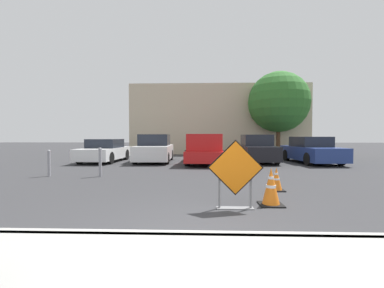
{
  "coord_description": "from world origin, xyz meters",
  "views": [
    {
      "loc": [
        0.16,
        -3.59,
        1.51
      ],
      "look_at": [
        -0.2,
        6.75,
        1.2
      ],
      "focal_mm": 24.0,
      "sensor_mm": 36.0,
      "label": 1
    }
  ],
  "objects_px": {
    "parked_car_third": "(257,150)",
    "bollard_second": "(49,162)",
    "bollard_nearest": "(100,161)",
    "parked_car_nearest": "(105,151)",
    "traffic_cone_nearest": "(271,187)",
    "parked_car_second": "(155,149)",
    "traffic_cone_second": "(276,179)",
    "parked_car_fourth": "(311,151)",
    "pickup_truck": "(205,150)",
    "road_closed_sign": "(235,173)"
  },
  "relations": [
    {
      "from": "traffic_cone_second",
      "to": "parked_car_third",
      "type": "bearing_deg",
      "value": 81.66
    },
    {
      "from": "traffic_cone_nearest",
      "to": "pickup_truck",
      "type": "bearing_deg",
      "value": 98.56
    },
    {
      "from": "road_closed_sign",
      "to": "pickup_truck",
      "type": "relative_size",
      "value": 0.27
    },
    {
      "from": "pickup_truck",
      "to": "bollard_second",
      "type": "xyz_separation_m",
      "value": [
        -5.96,
        -4.76,
        -0.21
      ]
    },
    {
      "from": "parked_car_third",
      "to": "bollard_second",
      "type": "distance_m",
      "value": 10.6
    },
    {
      "from": "bollard_nearest",
      "to": "bollard_second",
      "type": "bearing_deg",
      "value": -180.0
    },
    {
      "from": "parked_car_nearest",
      "to": "parked_car_second",
      "type": "xyz_separation_m",
      "value": [
        2.99,
        -0.06,
        0.1
      ]
    },
    {
      "from": "pickup_truck",
      "to": "traffic_cone_second",
      "type": "bearing_deg",
      "value": 107.37
    },
    {
      "from": "parked_car_third",
      "to": "parked_car_fourth",
      "type": "relative_size",
      "value": 0.89
    },
    {
      "from": "parked_car_fourth",
      "to": "parked_car_third",
      "type": "bearing_deg",
      "value": -10.47
    },
    {
      "from": "traffic_cone_second",
      "to": "parked_car_third",
      "type": "relative_size",
      "value": 0.16
    },
    {
      "from": "parked_car_nearest",
      "to": "bollard_second",
      "type": "xyz_separation_m",
      "value": [
        0.0,
        -5.62,
        -0.1
      ]
    },
    {
      "from": "parked_car_second",
      "to": "bollard_second",
      "type": "relative_size",
      "value": 4.07
    },
    {
      "from": "traffic_cone_nearest",
      "to": "parked_car_fourth",
      "type": "relative_size",
      "value": 0.18
    },
    {
      "from": "traffic_cone_second",
      "to": "parked_car_second",
      "type": "bearing_deg",
      "value": 121.59
    },
    {
      "from": "parked_car_second",
      "to": "parked_car_third",
      "type": "bearing_deg",
      "value": 179.18
    },
    {
      "from": "parked_car_second",
      "to": "parked_car_fourth",
      "type": "xyz_separation_m",
      "value": [
        8.97,
        -0.25,
        -0.04
      ]
    },
    {
      "from": "parked_car_nearest",
      "to": "bollard_second",
      "type": "bearing_deg",
      "value": 91.66
    },
    {
      "from": "traffic_cone_nearest",
      "to": "parked_car_fourth",
      "type": "distance_m",
      "value": 10.25
    },
    {
      "from": "traffic_cone_nearest",
      "to": "pickup_truck",
      "type": "relative_size",
      "value": 0.15
    },
    {
      "from": "traffic_cone_nearest",
      "to": "parked_car_second",
      "type": "height_order",
      "value": "parked_car_second"
    },
    {
      "from": "parked_car_nearest",
      "to": "bollard_nearest",
      "type": "relative_size",
      "value": 3.96
    },
    {
      "from": "parked_car_fourth",
      "to": "bollard_nearest",
      "type": "distance_m",
      "value": 11.32
    },
    {
      "from": "traffic_cone_nearest",
      "to": "bollard_second",
      "type": "relative_size",
      "value": 0.82
    },
    {
      "from": "traffic_cone_second",
      "to": "bollard_nearest",
      "type": "height_order",
      "value": "bollard_nearest"
    },
    {
      "from": "parked_car_nearest",
      "to": "bollard_nearest",
      "type": "xyz_separation_m",
      "value": [
        1.96,
        -5.62,
        -0.06
      ]
    },
    {
      "from": "traffic_cone_nearest",
      "to": "bollard_second",
      "type": "distance_m",
      "value": 8.18
    },
    {
      "from": "traffic_cone_second",
      "to": "parked_car_second",
      "type": "distance_m",
      "value": 9.21
    },
    {
      "from": "parked_car_second",
      "to": "pickup_truck",
      "type": "distance_m",
      "value": 3.08
    },
    {
      "from": "bollard_second",
      "to": "road_closed_sign",
      "type": "bearing_deg",
      "value": -32.78
    },
    {
      "from": "parked_car_nearest",
      "to": "parked_car_fourth",
      "type": "height_order",
      "value": "parked_car_fourth"
    },
    {
      "from": "traffic_cone_second",
      "to": "parked_car_third",
      "type": "height_order",
      "value": "parked_car_third"
    },
    {
      "from": "traffic_cone_second",
      "to": "bollard_nearest",
      "type": "distance_m",
      "value": 6.28
    },
    {
      "from": "bollard_nearest",
      "to": "parked_car_nearest",
      "type": "bearing_deg",
      "value": 109.18
    },
    {
      "from": "traffic_cone_second",
      "to": "parked_car_nearest",
      "type": "bearing_deg",
      "value": 134.68
    },
    {
      "from": "parked_car_second",
      "to": "bollard_second",
      "type": "height_order",
      "value": "parked_car_second"
    },
    {
      "from": "parked_car_third",
      "to": "parked_car_fourth",
      "type": "distance_m",
      "value": 3.01
    },
    {
      "from": "parked_car_second",
      "to": "bollard_nearest",
      "type": "height_order",
      "value": "parked_car_second"
    },
    {
      "from": "traffic_cone_second",
      "to": "parked_car_third",
      "type": "distance_m",
      "value": 8.02
    },
    {
      "from": "traffic_cone_nearest",
      "to": "parked_car_second",
      "type": "xyz_separation_m",
      "value": [
        -4.26,
        9.35,
        0.33
      ]
    },
    {
      "from": "traffic_cone_second",
      "to": "bollard_second",
      "type": "xyz_separation_m",
      "value": [
        -7.8,
        2.28,
        0.22
      ]
    },
    {
      "from": "parked_car_nearest",
      "to": "road_closed_sign",
      "type": "bearing_deg",
      "value": 125.01
    },
    {
      "from": "traffic_cone_second",
      "to": "parked_car_fourth",
      "type": "xyz_separation_m",
      "value": [
        4.15,
        7.59,
        0.38
      ]
    },
    {
      "from": "parked_car_third",
      "to": "parked_car_fourth",
      "type": "xyz_separation_m",
      "value": [
        2.99,
        -0.34,
        -0.04
      ]
    },
    {
      "from": "bollard_second",
      "to": "pickup_truck",
      "type": "bearing_deg",
      "value": 38.65
    },
    {
      "from": "parked_car_second",
      "to": "parked_car_third",
      "type": "xyz_separation_m",
      "value": [
        5.98,
        0.09,
        -0.01
      ]
    },
    {
      "from": "traffic_cone_second",
      "to": "bollard_second",
      "type": "distance_m",
      "value": 8.13
    },
    {
      "from": "road_closed_sign",
      "to": "parked_car_second",
      "type": "distance_m",
      "value": 10.29
    },
    {
      "from": "parked_car_second",
      "to": "road_closed_sign",
      "type": "bearing_deg",
      "value": 107.82
    },
    {
      "from": "parked_car_second",
      "to": "pickup_truck",
      "type": "bearing_deg",
      "value": 163.34
    }
  ]
}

